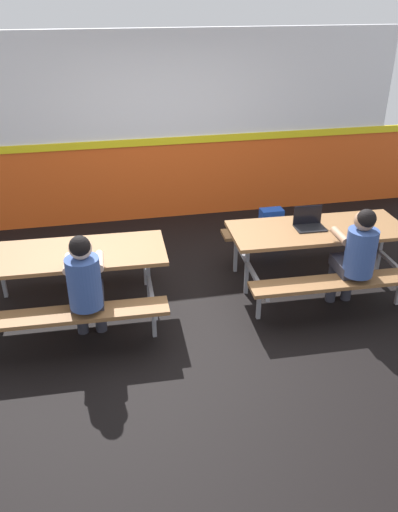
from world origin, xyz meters
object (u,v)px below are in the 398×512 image
(student_further, at_px, (356,253))
(backpack_dark, at_px, (271,225))
(picnic_table_left, at_px, (70,267))
(picnic_table_right, at_px, (316,242))
(laptop_dark, at_px, (309,223))
(student_nearer, at_px, (85,282))

(student_further, relative_size, backpack_dark, 2.74)
(picnic_table_left, relative_size, picnic_table_right, 1.00)
(backpack_dark, bearing_deg, picnic_table_left, -152.75)
(picnic_table_left, height_order, laptop_dark, laptop_dark)
(picnic_table_right, xyz_separation_m, laptop_dark, (-0.09, 0.04, 0.21))
(picnic_table_left, relative_size, laptop_dark, 5.94)
(laptop_dark, bearing_deg, picnic_table_left, -178.32)
(picnic_table_left, height_order, student_further, student_further)
(student_nearer, bearing_deg, picnic_table_right, 13.45)
(student_further, relative_size, laptop_dark, 3.69)
(picnic_table_left, xyz_separation_m, student_further, (2.82, -0.53, 0.13))
(picnic_table_left, relative_size, backpack_dark, 4.41)
(student_nearer, relative_size, backpack_dark, 2.74)
(student_further, xyz_separation_m, laptop_dark, (-0.26, 0.60, 0.08))
(picnic_table_right, relative_size, backpack_dark, 4.41)
(picnic_table_left, relative_size, student_further, 1.61)
(picnic_table_right, relative_size, laptop_dark, 5.94)
(picnic_table_right, bearing_deg, laptop_dark, 156.09)
(picnic_table_left, bearing_deg, laptop_dark, 1.68)
(backpack_dark, bearing_deg, student_nearer, -142.10)
(picnic_table_left, height_order, student_nearer, student_nearer)
(picnic_table_right, distance_m, laptop_dark, 0.23)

